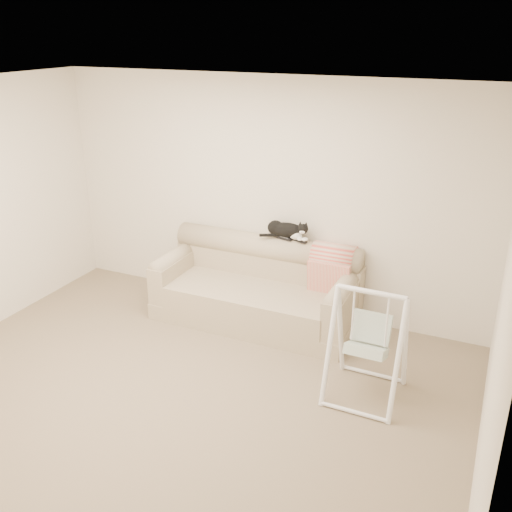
{
  "coord_description": "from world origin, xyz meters",
  "views": [
    {
      "loc": [
        2.39,
        -3.57,
        3.06
      ],
      "look_at": [
        0.2,
        1.27,
        0.9
      ],
      "focal_mm": 40.0,
      "sensor_mm": 36.0,
      "label": 1
    }
  ],
  "objects_px": {
    "remote_a": "(285,238)",
    "sofa": "(258,289)",
    "tuxedo_cat": "(287,230)",
    "baby_swing": "(368,343)",
    "remote_b": "(300,241)"
  },
  "relations": [
    {
      "from": "remote_a",
      "to": "remote_b",
      "type": "distance_m",
      "value": 0.18
    },
    {
      "from": "sofa",
      "to": "tuxedo_cat",
      "type": "distance_m",
      "value": 0.73
    },
    {
      "from": "remote_b",
      "to": "tuxedo_cat",
      "type": "bearing_deg",
      "value": 173.73
    },
    {
      "from": "sofa",
      "to": "remote_a",
      "type": "bearing_deg",
      "value": 45.77
    },
    {
      "from": "remote_a",
      "to": "tuxedo_cat",
      "type": "relative_size",
      "value": 0.34
    },
    {
      "from": "remote_b",
      "to": "sofa",
      "type": "bearing_deg",
      "value": -150.39
    },
    {
      "from": "remote_b",
      "to": "baby_swing",
      "type": "relative_size",
      "value": 0.17
    },
    {
      "from": "baby_swing",
      "to": "remote_b",
      "type": "bearing_deg",
      "value": 132.67
    },
    {
      "from": "remote_a",
      "to": "baby_swing",
      "type": "height_order",
      "value": "baby_swing"
    },
    {
      "from": "remote_a",
      "to": "sofa",
      "type": "bearing_deg",
      "value": -134.23
    },
    {
      "from": "tuxedo_cat",
      "to": "sofa",
      "type": "bearing_deg",
      "value": -133.74
    },
    {
      "from": "tuxedo_cat",
      "to": "remote_b",
      "type": "bearing_deg",
      "value": -6.27
    },
    {
      "from": "remote_b",
      "to": "tuxedo_cat",
      "type": "height_order",
      "value": "tuxedo_cat"
    },
    {
      "from": "baby_swing",
      "to": "tuxedo_cat",
      "type": "bearing_deg",
      "value": 136.38
    },
    {
      "from": "tuxedo_cat",
      "to": "remote_a",
      "type": "bearing_deg",
      "value": -127.07
    }
  ]
}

